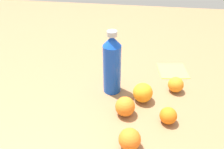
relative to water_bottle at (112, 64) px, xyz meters
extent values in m
plane|color=olive|center=(0.03, -0.02, -0.13)|extent=(2.40, 2.40, 0.00)
cylinder|color=blue|center=(0.00, 0.00, -0.02)|extent=(0.07, 0.07, 0.21)
cone|color=blue|center=(0.00, 0.00, 0.10)|extent=(0.07, 0.07, 0.04)
cylinder|color=#B2B7BF|center=(0.00, 0.00, 0.13)|extent=(0.04, 0.04, 0.02)
sphere|color=orange|center=(-0.23, 0.16, -0.10)|extent=(0.06, 0.06, 0.06)
sphere|color=orange|center=(-0.27, -0.03, -0.10)|extent=(0.07, 0.07, 0.07)
sphere|color=orange|center=(-0.10, 0.29, -0.09)|extent=(0.07, 0.07, 0.07)
sphere|color=orange|center=(-0.07, 0.14, -0.09)|extent=(0.07, 0.07, 0.07)
sphere|color=orange|center=(-0.13, 0.05, -0.09)|extent=(0.08, 0.08, 0.08)
cube|color=#E5B24C|center=(-0.27, -0.19, -0.13)|extent=(0.15, 0.15, 0.01)
camera|label=1|loc=(-0.12, 0.76, 0.47)|focal=36.21mm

